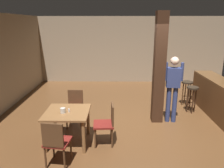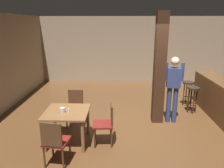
{
  "view_description": "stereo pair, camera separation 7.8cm",
  "coord_description": "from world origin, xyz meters",
  "views": [
    {
      "loc": [
        -0.74,
        -4.98,
        2.51
      ],
      "look_at": [
        -0.8,
        0.09,
        1.1
      ],
      "focal_mm": 35.0,
      "sensor_mm": 36.0,
      "label": 1
    },
    {
      "loc": [
        -0.66,
        -4.98,
        2.51
      ],
      "look_at": [
        -0.8,
        0.09,
        1.1
      ],
      "focal_mm": 35.0,
      "sensor_mm": 36.0,
      "label": 2
    }
  ],
  "objects": [
    {
      "name": "chair_north",
      "position": [
        -1.72,
        0.12,
        0.51
      ],
      "size": [
        0.42,
        0.42,
        0.89
      ],
      "color": "maroon",
      "rests_on": "ground_plane"
    },
    {
      "name": "bar_stool_near",
      "position": [
        1.49,
        0.99,
        0.57
      ],
      "size": [
        0.33,
        0.33,
        0.77
      ],
      "color": "#2D2319",
      "rests_on": "ground_plane"
    },
    {
      "name": "wall_back",
      "position": [
        0.0,
        4.5,
        1.4
      ],
      "size": [
        8.0,
        0.1,
        2.8
      ],
      "primitive_type": "cube",
      "color": "gray",
      "rests_on": "ground_plane"
    },
    {
      "name": "bar_stool_mid",
      "position": [
        1.52,
        1.56,
        0.58
      ],
      "size": [
        0.35,
        0.35,
        0.78
      ],
      "color": "#2D2319",
      "rests_on": "ground_plane"
    },
    {
      "name": "chair_south",
      "position": [
        -1.77,
        -1.55,
        0.51
      ],
      "size": [
        0.47,
        0.47,
        0.89
      ],
      "color": "maroon",
      "rests_on": "ground_plane"
    },
    {
      "name": "salt_shaker",
      "position": [
        -1.68,
        -0.78,
        0.77
      ],
      "size": [
        0.03,
        0.03,
        0.07
      ],
      "primitive_type": "cylinder",
      "color": "silver",
      "rests_on": "dining_table"
    },
    {
      "name": "napkin_cup",
      "position": [
        -1.8,
        -0.82,
        0.78
      ],
      "size": [
        0.11,
        0.11,
        0.1
      ],
      "primitive_type": "cylinder",
      "color": "beige",
      "rests_on": "dining_table"
    },
    {
      "name": "pillar",
      "position": [
        0.39,
        0.41,
        1.4
      ],
      "size": [
        0.28,
        0.28,
        2.8
      ],
      "primitive_type": "cube",
      "color": "#382114",
      "rests_on": "ground_plane"
    },
    {
      "name": "chair_east",
      "position": [
        -0.89,
        -0.76,
        0.51
      ],
      "size": [
        0.45,
        0.45,
        0.89
      ],
      "color": "maroon",
      "rests_on": "ground_plane"
    },
    {
      "name": "dining_table",
      "position": [
        -1.73,
        -0.74,
        0.61
      ],
      "size": [
        0.92,
        0.92,
        0.73
      ],
      "color": "brown",
      "rests_on": "ground_plane"
    },
    {
      "name": "bar_counter",
      "position": [
        2.08,
        0.94,
        0.52
      ],
      "size": [
        0.56,
        2.31,
        1.01
      ],
      "color": "brown",
      "rests_on": "ground_plane"
    },
    {
      "name": "standing_person",
      "position": [
        0.74,
        0.36,
        1.0
      ],
      "size": [
        0.47,
        0.24,
        1.72
      ],
      "color": "navy",
      "rests_on": "ground_plane"
    },
    {
      "name": "ground_plane",
      "position": [
        0.0,
        0.0,
        0.0
      ],
      "size": [
        10.8,
        10.8,
        0.0
      ],
      "primitive_type": "plane",
      "color": "brown"
    }
  ]
}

